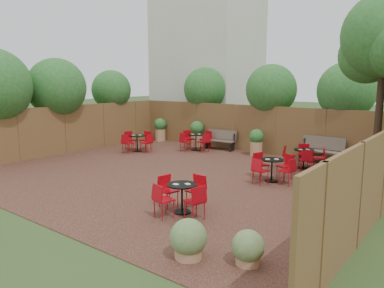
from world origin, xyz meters
The scene contains 12 objects.
ground centered at (0.00, 0.00, 0.00)m, with size 80.00×80.00×0.00m, color #354F23.
courtyard_paving centered at (0.00, 0.00, 0.01)m, with size 12.00×10.00×0.02m, color #341A15.
fence_back centered at (0.00, 5.00, 1.00)m, with size 12.00×0.08×2.00m, color brown.
fence_left centered at (-6.00, 0.00, 1.00)m, with size 0.08×10.00×2.00m, color brown.
fence_right centered at (6.00, 0.00, 1.00)m, with size 0.08×10.00×2.00m, color brown.
neighbour_building centered at (-4.50, 8.00, 4.00)m, with size 5.00×4.00×8.00m, color beige.
overhang_foliage centered at (-2.61, 1.83, 2.70)m, with size 15.72×10.78×2.78m.
park_bench_left centered at (-1.36, 4.62, 0.46)m, with size 1.42×0.59×0.85m.
park_bench_right centered at (3.09, 4.63, 0.52)m, with size 1.60×0.56×0.98m.
bistro_tables centered at (0.25, 1.60, 0.42)m, with size 8.26×7.82×0.81m.
planters centered at (-0.79, 3.81, 0.62)m, with size 11.26×4.36×1.15m.
low_shrubs centered at (4.56, -3.08, 0.35)m, with size 2.04×3.42×0.71m.
Camera 1 is at (7.62, -9.08, 3.12)m, focal length 35.27 mm.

